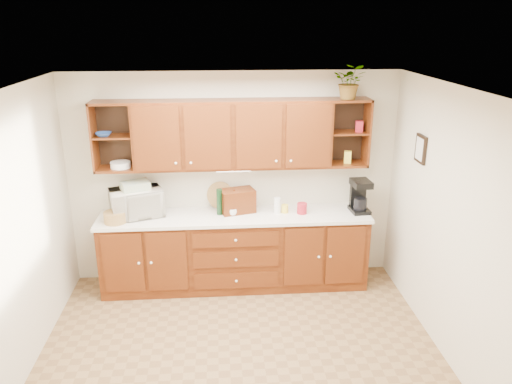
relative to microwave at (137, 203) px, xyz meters
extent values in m
plane|color=olive|center=(1.16, -1.50, -1.10)|extent=(4.00, 4.00, 0.00)
plane|color=white|center=(1.16, -1.50, 1.50)|extent=(4.00, 4.00, 0.00)
plane|color=beige|center=(1.16, 0.25, 0.20)|extent=(4.00, 0.00, 4.00)
plane|color=beige|center=(-0.84, -1.50, 0.20)|extent=(0.00, 3.50, 3.50)
plane|color=beige|center=(3.16, -1.50, 0.20)|extent=(0.00, 3.50, 3.50)
cube|color=#3A1406|center=(1.16, -0.05, -0.65)|extent=(3.20, 0.60, 0.90)
cube|color=white|center=(1.16, -0.06, -0.18)|extent=(3.24, 0.64, 0.04)
cube|color=#3A1406|center=(1.16, 0.08, 0.79)|extent=(2.30, 0.33, 0.80)
cube|color=black|center=(-0.22, 0.23, 0.79)|extent=(0.45, 0.02, 0.80)
cube|color=black|center=(2.53, 0.23, 0.79)|extent=(0.45, 0.02, 0.80)
cube|color=#3A1406|center=(-0.22, 0.08, 0.79)|extent=(0.43, 0.30, 0.02)
cube|color=#3A1406|center=(2.53, 0.08, 0.79)|extent=(0.43, 0.30, 0.02)
cube|color=#3A1406|center=(2.53, 0.08, 1.17)|extent=(0.45, 0.33, 0.03)
cube|color=white|center=(1.16, 0.03, 0.37)|extent=(0.40, 0.05, 0.02)
cube|color=black|center=(3.14, -0.60, 0.75)|extent=(0.03, 0.24, 0.30)
cylinder|color=#9D7A41|center=(-0.22, -0.20, -0.10)|extent=(0.31, 0.31, 0.13)
imported|color=beige|center=(0.00, 0.00, 0.00)|extent=(0.69, 0.57, 0.33)
cube|color=#DCCB67|center=(0.00, 0.00, 0.21)|extent=(0.38, 0.34, 0.09)
cylinder|color=black|center=(0.98, -0.04, -0.01)|extent=(0.08, 0.08, 0.32)
cylinder|color=#9D7A41|center=(0.99, 0.17, -0.15)|extent=(0.35, 0.19, 0.34)
cube|color=#3A1406|center=(1.20, 0.03, -0.02)|extent=(0.46, 0.35, 0.28)
cylinder|color=#3A1406|center=(1.16, 0.00, -0.01)|extent=(0.02, 0.02, 0.30)
cylinder|color=#3A1406|center=(1.16, 0.00, -0.16)|extent=(0.12, 0.12, 0.02)
imported|color=white|center=(1.24, 0.01, -0.12)|extent=(0.13, 0.13, 0.09)
imported|color=white|center=(1.11, 0.06, -0.12)|extent=(0.13, 0.13, 0.09)
imported|color=white|center=(1.13, -0.08, -0.12)|extent=(0.13, 0.13, 0.09)
cylinder|color=#A81826|center=(1.97, -0.08, -0.10)|extent=(0.15, 0.15, 0.13)
cylinder|color=white|center=(1.67, -0.05, -0.07)|extent=(0.11, 0.11, 0.19)
cylinder|color=yellow|center=(1.77, -0.04, -0.11)|extent=(0.10, 0.10, 0.10)
cube|color=black|center=(2.68, -0.08, -0.14)|extent=(0.23, 0.29, 0.04)
cube|color=black|center=(2.68, 0.03, 0.03)|extent=(0.20, 0.08, 0.34)
cube|color=black|center=(2.68, -0.08, 0.20)|extent=(0.23, 0.29, 0.07)
cylinder|color=black|center=(2.68, -0.10, -0.06)|extent=(0.17, 0.17, 0.15)
imported|color=#26478C|center=(-0.31, 0.04, 0.82)|extent=(0.19, 0.19, 0.04)
cylinder|color=white|center=(-0.16, 0.06, 0.45)|extent=(0.28, 0.28, 0.07)
cube|color=yellow|center=(2.53, 0.05, 0.49)|extent=(0.10, 0.09, 0.15)
cube|color=#A81826|center=(2.64, 0.06, 0.86)|extent=(0.10, 0.09, 0.13)
imported|color=#999999|center=(2.49, 0.02, 1.38)|extent=(0.44, 0.42, 0.40)
camera|label=1|loc=(0.99, -5.62, 2.05)|focal=35.00mm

